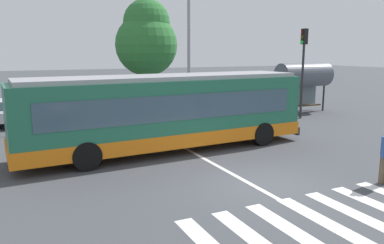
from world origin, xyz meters
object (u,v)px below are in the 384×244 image
object	(u,v)px
traffic_light_far_corner	(303,60)
bus_stop_shelter	(304,76)
parked_car_silver	(8,110)
parked_car_charcoal	(144,101)
parked_car_teal	(185,100)
parked_car_white	(106,104)
city_transit_bus	(167,112)
twin_arm_street_lamp	(189,16)
parked_car_champagne	(58,107)
background_tree_right	(147,38)

from	to	relation	value
traffic_light_far_corner	bus_stop_shelter	bearing A→B (deg)	46.58
parked_car_silver	parked_car_charcoal	xyz separation A→B (m)	(8.07, 0.31, 0.00)
parked_car_charcoal	parked_car_teal	size ratio (longest dim) A/B	0.98
parked_car_white	parked_car_teal	xyz separation A→B (m)	(5.29, -0.26, 0.00)
parked_car_teal	bus_stop_shelter	world-z (taller)	bus_stop_shelter
parked_car_silver	parked_car_white	size ratio (longest dim) A/B	1.01
parked_car_teal	traffic_light_far_corner	distance (m)	8.10
city_transit_bus	parked_car_white	bearing A→B (deg)	91.66
parked_car_charcoal	twin_arm_street_lamp	distance (m)	6.16
parked_car_champagne	parked_car_teal	bearing A→B (deg)	0.60
parked_car_charcoal	traffic_light_far_corner	world-z (taller)	traffic_light_far_corner
parked_car_champagne	parked_car_charcoal	size ratio (longest dim) A/B	1.01
parked_car_teal	background_tree_right	distance (m)	7.77
city_transit_bus	parked_car_teal	xyz separation A→B (m)	(5.02, 9.27, -0.82)
parked_car_teal	bus_stop_shelter	xyz separation A→B (m)	(6.73, -3.93, 1.65)
twin_arm_street_lamp	parked_car_champagne	bearing A→B (deg)	167.03
parked_car_silver	parked_car_white	world-z (taller)	same
background_tree_right	bus_stop_shelter	bearing A→B (deg)	-55.40
parked_car_white	bus_stop_shelter	world-z (taller)	bus_stop_shelter
city_transit_bus	parked_car_charcoal	world-z (taller)	city_transit_bus
bus_stop_shelter	twin_arm_street_lamp	distance (m)	8.45
parked_car_charcoal	city_transit_bus	bearing A→B (deg)	-103.10
parked_car_teal	background_tree_right	size ratio (longest dim) A/B	0.56
city_transit_bus	parked_car_champagne	xyz separation A→B (m)	(-3.18, 9.19, -0.82)
twin_arm_street_lamp	parked_car_teal	bearing A→B (deg)	72.75
parked_car_silver	traffic_light_far_corner	bearing A→B (deg)	-19.52
parked_car_teal	parked_car_silver	bearing A→B (deg)	-179.94
parked_car_white	parked_car_charcoal	size ratio (longest dim) A/B	1.00
parked_car_charcoal	parked_car_teal	world-z (taller)	same
city_transit_bus	bus_stop_shelter	xyz separation A→B (m)	(11.75, 5.34, 0.83)
parked_car_silver	parked_car_charcoal	distance (m)	8.08
bus_stop_shelter	twin_arm_street_lamp	size ratio (longest dim) A/B	0.37
bus_stop_shelter	city_transit_bus	bearing A→B (deg)	-155.56
parked_car_white	background_tree_right	xyz separation A→B (m)	(4.85, 6.22, 4.26)
parked_car_silver	parked_car_white	xyz separation A→B (m)	(5.56, 0.27, 0.00)
parked_car_silver	traffic_light_far_corner	xyz separation A→B (m)	(15.95, -5.66, 2.75)
parked_car_charcoal	bus_stop_shelter	bearing A→B (deg)	-23.96
parked_car_charcoal	twin_arm_street_lamp	world-z (taller)	twin_arm_street_lamp
bus_stop_shelter	parked_car_white	bearing A→B (deg)	160.79
traffic_light_far_corner	background_tree_right	distance (m)	13.43
parked_car_white	twin_arm_street_lamp	distance (m)	7.43
city_transit_bus	traffic_light_far_corner	world-z (taller)	traffic_light_far_corner
bus_stop_shelter	background_tree_right	distance (m)	12.91
parked_car_silver	parked_car_champagne	size ratio (longest dim) A/B	1.00
parked_car_silver	traffic_light_far_corner	distance (m)	17.15
city_transit_bus	traffic_light_far_corner	xyz separation A→B (m)	(10.11, 3.61, 1.93)
parked_car_champagne	city_transit_bus	bearing A→B (deg)	-70.90
parked_car_silver	parked_car_champagne	distance (m)	2.66
parked_car_teal	parked_car_charcoal	bearing A→B (deg)	173.90
city_transit_bus	parked_car_champagne	distance (m)	9.76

